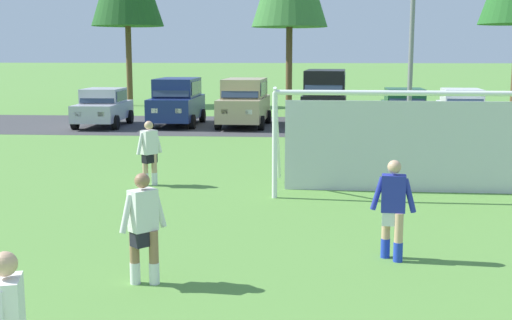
# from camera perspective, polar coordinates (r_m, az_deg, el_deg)

# --- Properties ---
(ground_plane) EXTENTS (400.00, 400.00, 0.00)m
(ground_plane) POSITION_cam_1_polar(r_m,az_deg,el_deg) (17.69, 1.20, -1.60)
(ground_plane) COLOR #598C3D
(parking_lot_strip) EXTENTS (52.00, 8.40, 0.01)m
(parking_lot_strip) POSITION_cam_1_polar(r_m,az_deg,el_deg) (30.51, 2.56, 2.98)
(parking_lot_strip) COLOR #3D3D3F
(parking_lot_strip) RESTS_ON ground
(soccer_goal) EXTENTS (7.46, 2.10, 2.57)m
(soccer_goal) POSITION_cam_1_polar(r_m,az_deg,el_deg) (16.09, 14.95, 1.66)
(soccer_goal) COLOR white
(soccer_goal) RESTS_ON ground
(player_striker_near) EXTENTS (0.59, 0.57, 1.64)m
(player_striker_near) POSITION_cam_1_polar(r_m,az_deg,el_deg) (16.86, -9.18, 0.58)
(player_striker_near) COLOR tan
(player_striker_near) RESTS_ON ground
(player_midfield_center) EXTENTS (0.73, 0.35, 1.64)m
(player_midfield_center) POSITION_cam_1_polar(r_m,az_deg,el_deg) (10.88, 11.72, -4.26)
(player_midfield_center) COLOR tan
(player_midfield_center) RESTS_ON ground
(player_trailing_back) EXTENTS (0.62, 0.54, 1.64)m
(player_trailing_back) POSITION_cam_1_polar(r_m,az_deg,el_deg) (9.68, -9.68, -5.88)
(player_trailing_back) COLOR #936B4C
(player_trailing_back) RESTS_ON ground
(parked_car_slot_far_left) EXTENTS (2.12, 4.25, 1.72)m
(parked_car_slot_far_left) POSITION_cam_1_polar(r_m,az_deg,el_deg) (30.95, -13.03, 4.46)
(parked_car_slot_far_left) COLOR #B2B2BC
(parked_car_slot_far_left) RESTS_ON ground
(parked_car_slot_left) EXTENTS (2.15, 4.60, 2.16)m
(parked_car_slot_left) POSITION_cam_1_polar(r_m,az_deg,el_deg) (30.81, -6.81, 5.06)
(parked_car_slot_left) COLOR navy
(parked_car_slot_left) RESTS_ON ground
(parked_car_slot_center_left) EXTENTS (2.30, 4.68, 2.16)m
(parked_car_slot_center_left) POSITION_cam_1_polar(r_m,az_deg,el_deg) (30.12, -1.01, 5.03)
(parked_car_slot_center_left) COLOR tan
(parked_car_slot_center_left) RESTS_ON ground
(parked_car_slot_center) EXTENTS (2.43, 4.92, 2.52)m
(parked_car_slot_center) POSITION_cam_1_polar(r_m,az_deg,el_deg) (31.54, 5.99, 5.58)
(parked_car_slot_center) COLOR black
(parked_car_slot_center) RESTS_ON ground
(parked_car_slot_center_right) EXTENTS (2.15, 4.26, 1.72)m
(parked_car_slot_center_right) POSITION_cam_1_polar(r_m,az_deg,el_deg) (30.80, 12.68, 4.45)
(parked_car_slot_center_right) COLOR #194C2D
(parked_car_slot_center_right) RESTS_ON ground
(parked_car_slot_right) EXTENTS (2.27, 4.32, 1.72)m
(parked_car_slot_right) POSITION_cam_1_polar(r_m,az_deg,el_deg) (31.16, 17.31, 4.31)
(parked_car_slot_right) COLOR silver
(parked_car_slot_right) RESTS_ON ground
(street_lamp) EXTENTS (2.00, 0.32, 6.91)m
(street_lamp) POSITION_cam_1_polar(r_m,az_deg,el_deg) (25.69, 13.66, 9.57)
(street_lamp) COLOR slate
(street_lamp) RESTS_ON ground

